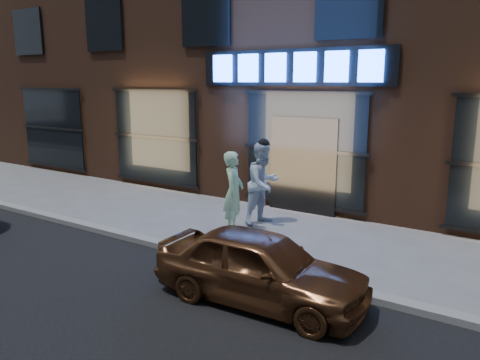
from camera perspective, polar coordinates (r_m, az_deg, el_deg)
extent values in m
plane|color=slate|center=(8.88, -3.65, -9.69)|extent=(90.00, 90.00, 0.00)
cube|color=gray|center=(8.86, -3.65, -9.33)|extent=(60.00, 0.25, 0.12)
cube|color=#54301E|center=(15.52, 14.91, 17.98)|extent=(30.00, 8.00, 10.00)
cube|color=black|center=(11.84, 6.27, 13.48)|extent=(5.20, 0.06, 0.90)
cube|color=black|center=(11.81, 7.67, 1.75)|extent=(1.80, 0.10, 2.40)
cube|color=#FFBF72|center=(18.39, -21.75, 5.91)|extent=(3.00, 0.04, 2.60)
cube|color=black|center=(18.37, -21.85, 5.89)|extent=(3.20, 0.06, 2.80)
cube|color=#FFBF72|center=(14.62, -10.22, 5.21)|extent=(3.00, 0.04, 2.60)
cube|color=black|center=(14.59, -10.33, 5.20)|extent=(3.20, 0.06, 2.80)
cube|color=#FFBF72|center=(11.80, 7.85, 3.71)|extent=(3.00, 0.04, 2.60)
cube|color=black|center=(11.77, 7.77, 3.69)|extent=(3.20, 0.06, 2.80)
cube|color=black|center=(19.20, -24.47, 16.10)|extent=(1.60, 0.06, 1.60)
cube|color=black|center=(16.03, -16.29, 17.70)|extent=(1.60, 0.06, 1.60)
cube|color=black|center=(13.32, -4.24, 19.39)|extent=(1.60, 0.06, 1.60)
cube|color=black|center=(11.39, 13.14, 20.39)|extent=(1.60, 0.06, 1.60)
cube|color=#2659FF|center=(12.81, -2.11, 13.42)|extent=(0.55, 0.12, 0.70)
cube|color=#2659FF|center=(12.37, 1.02, 13.48)|extent=(0.55, 0.12, 0.70)
cube|color=#2659FF|center=(11.96, 4.36, 13.50)|extent=(0.55, 0.12, 0.70)
cube|color=#2659FF|center=(11.60, 7.93, 13.47)|extent=(0.55, 0.12, 0.70)
cube|color=#2659FF|center=(11.28, 11.71, 13.39)|extent=(0.55, 0.12, 0.70)
cube|color=#2659FF|center=(11.01, 15.68, 13.24)|extent=(0.55, 0.12, 0.70)
imported|color=#A9DFB3|center=(10.24, -0.79, -1.47)|extent=(0.62, 0.76, 1.79)
imported|color=silver|center=(10.83, 2.84, -0.41)|extent=(0.94, 1.08, 1.91)
imported|color=brown|center=(7.10, 2.46, -10.53)|extent=(3.33, 1.45, 1.12)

